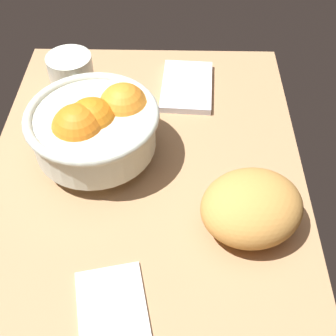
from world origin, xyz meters
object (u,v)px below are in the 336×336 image
object	(u,v)px
bread_loaf	(252,207)
napkin_folded	(113,314)
fruit_bowl	(95,126)
napkin_spare	(187,86)
mug	(72,75)

from	to	relation	value
bread_loaf	napkin_folded	bearing A→B (deg)	127.71
bread_loaf	napkin_folded	distance (cm)	25.04
fruit_bowl	napkin_spare	size ratio (longest dim) A/B	1.40
bread_loaf	napkin_folded	xyz separation A→B (cm)	(-15.12, 19.55, -4.03)
napkin_spare	mug	size ratio (longest dim) A/B	1.27
fruit_bowl	bread_loaf	bearing A→B (deg)	-119.96
fruit_bowl	bread_loaf	distance (cm)	28.94
fruit_bowl	napkin_folded	world-z (taller)	fruit_bowl
bread_loaf	napkin_folded	world-z (taller)	bread_loaf
napkin_folded	mug	world-z (taller)	mug
napkin_spare	mug	bearing A→B (deg)	92.35
fruit_bowl	mug	distance (cm)	20.05
napkin_spare	mug	xyz separation A→B (cm)	(-0.95, 23.20, 3.27)
bread_loaf	napkin_spare	distance (cm)	35.13
napkin_spare	mug	distance (cm)	23.45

